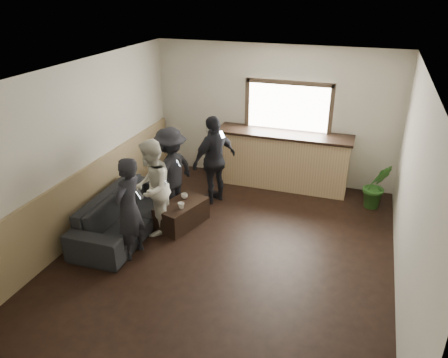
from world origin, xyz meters
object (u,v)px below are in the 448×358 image
(person_d, at_px, (214,160))
(person_b, at_px, (152,188))
(coffee_table, at_px, (182,214))
(sofa, at_px, (127,213))
(cup_b, at_px, (181,206))
(person_a, at_px, (129,209))
(bar_counter, at_px, (283,156))
(potted_plant, at_px, (377,186))
(person_c, at_px, (171,171))
(cup_a, at_px, (184,196))

(person_d, bearing_deg, person_b, 6.84)
(coffee_table, bearing_deg, sofa, -149.52)
(coffee_table, distance_m, person_d, 1.25)
(cup_b, distance_m, person_a, 1.08)
(bar_counter, distance_m, potted_plant, 1.90)
(sofa, height_order, potted_plant, potted_plant)
(coffee_table, relative_size, person_c, 0.58)
(cup_b, relative_size, person_b, 0.07)
(coffee_table, relative_size, person_a, 0.57)
(bar_counter, distance_m, person_d, 1.56)
(cup_b, relative_size, potted_plant, 0.12)
(person_c, bearing_deg, sofa, -10.94)
(sofa, xyz_separation_m, cup_a, (0.78, 0.67, 0.12))
(person_c, height_order, person_d, person_d)
(person_c, bearing_deg, person_a, 17.03)
(bar_counter, bearing_deg, potted_plant, -12.05)
(cup_a, distance_m, person_d, 0.97)
(cup_b, distance_m, potted_plant, 3.64)
(bar_counter, height_order, person_b, bar_counter)
(cup_a, distance_m, potted_plant, 3.55)
(sofa, distance_m, person_a, 0.90)
(cup_a, xyz_separation_m, person_c, (-0.33, 0.18, 0.35))
(cup_a, bearing_deg, person_a, -104.22)
(sofa, bearing_deg, potted_plant, -61.98)
(cup_a, relative_size, person_c, 0.07)
(sofa, distance_m, coffee_table, 0.94)
(person_b, height_order, person_c, person_b)
(person_a, bearing_deg, potted_plant, 133.66)
(potted_plant, bearing_deg, bar_counter, 167.95)
(bar_counter, relative_size, person_c, 1.67)
(potted_plant, height_order, person_a, person_a)
(coffee_table, bearing_deg, person_a, -107.76)
(person_d, bearing_deg, sofa, -4.79)
(person_b, bearing_deg, person_c, 164.62)
(bar_counter, relative_size, person_a, 1.67)
(potted_plant, bearing_deg, person_c, -158.67)
(cup_a, height_order, potted_plant, potted_plant)
(cup_b, bearing_deg, potted_plant, 31.76)
(bar_counter, height_order, person_c, bar_counter)
(coffee_table, height_order, cup_b, cup_b)
(sofa, bearing_deg, cup_a, -50.62)
(cup_a, relative_size, person_d, 0.07)
(person_b, bearing_deg, cup_b, 98.55)
(person_a, bearing_deg, person_c, -175.29)
(cup_b, height_order, person_b, person_b)
(sofa, height_order, cup_b, sofa)
(coffee_table, bearing_deg, potted_plant, 28.92)
(person_a, bearing_deg, coffee_table, 166.95)
(cup_b, distance_m, person_d, 1.28)
(sofa, xyz_separation_m, person_d, (1.03, 1.51, 0.51))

